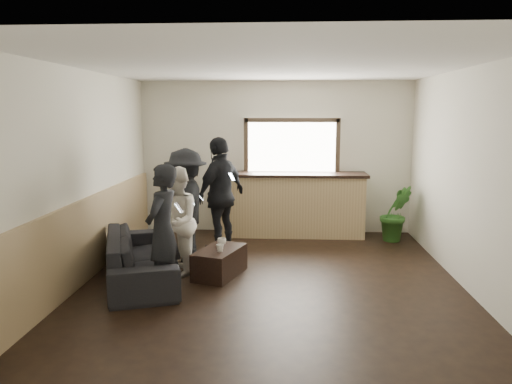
# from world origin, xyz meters

# --- Properties ---
(ground) EXTENTS (5.00, 6.00, 0.01)m
(ground) POSITION_xyz_m (0.00, 0.00, 0.00)
(ground) COLOR black
(room_shell) EXTENTS (5.01, 6.01, 2.80)m
(room_shell) POSITION_xyz_m (-0.74, 0.00, 1.47)
(room_shell) COLOR silver
(room_shell) RESTS_ON ground
(bar_counter) EXTENTS (2.70, 0.68, 2.13)m
(bar_counter) POSITION_xyz_m (0.30, 2.70, 0.64)
(bar_counter) COLOR tan
(bar_counter) RESTS_ON ground
(sofa) EXTENTS (1.48, 2.30, 0.63)m
(sofa) POSITION_xyz_m (-1.75, 0.11, 0.31)
(sofa) COLOR black
(sofa) RESTS_ON ground
(coffee_table) EXTENTS (0.72, 0.96, 0.38)m
(coffee_table) POSITION_xyz_m (-0.70, 0.33, 0.19)
(coffee_table) COLOR black
(coffee_table) RESTS_ON ground
(cup_a) EXTENTS (0.17, 0.17, 0.10)m
(cup_a) POSITION_xyz_m (-0.70, 0.54, 0.43)
(cup_a) COLOR silver
(cup_a) RESTS_ON coffee_table
(cup_b) EXTENTS (0.15, 0.15, 0.10)m
(cup_b) POSITION_xyz_m (-0.68, 0.19, 0.43)
(cup_b) COLOR silver
(cup_b) RESTS_ON coffee_table
(potted_plant) EXTENTS (0.60, 0.51, 0.99)m
(potted_plant) POSITION_xyz_m (2.12, 2.36, 0.49)
(potted_plant) COLOR #2D6623
(potted_plant) RESTS_ON ground
(person_a) EXTENTS (0.51, 0.65, 1.62)m
(person_a) POSITION_xyz_m (-1.30, -0.42, 0.81)
(person_a) COLOR black
(person_a) RESTS_ON ground
(person_b) EXTENTS (0.70, 0.83, 1.51)m
(person_b) POSITION_xyz_m (-1.30, 0.32, 0.75)
(person_b) COLOR white
(person_b) RESTS_ON ground
(person_c) EXTENTS (0.76, 1.17, 1.70)m
(person_c) POSITION_xyz_m (-1.30, 1.05, 0.85)
(person_c) COLOR black
(person_c) RESTS_ON ground
(person_d) EXTENTS (0.95, 1.16, 1.85)m
(person_d) POSITION_xyz_m (-0.83, 1.52, 0.93)
(person_d) COLOR black
(person_d) RESTS_ON ground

